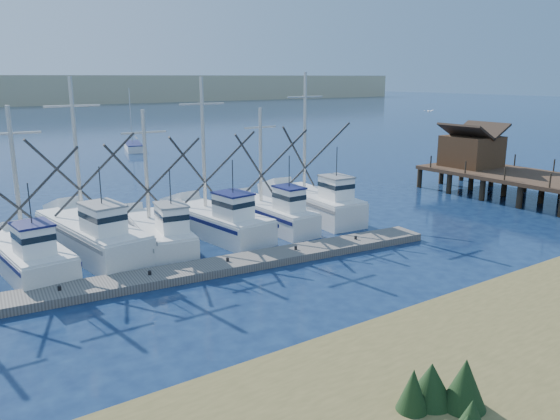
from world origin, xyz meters
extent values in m
plane|color=#0D1B3B|center=(0.00, 0.00, 0.00)|extent=(500.00, 500.00, 0.00)
cube|color=slate|center=(-8.67, 6.41, 0.20)|extent=(30.19, 5.01, 0.40)
cylinder|color=black|center=(21.50, 5.00, 0.85)|extent=(0.44, 0.44, 1.70)
cube|color=black|center=(21.50, 5.00, 1.85)|extent=(7.00, 20.00, 0.30)
cube|color=#4C331E|center=(21.50, 12.00, 3.30)|extent=(4.00, 4.00, 2.60)
cube|color=silver|center=(-14.04, 11.38, 0.66)|extent=(3.27, 7.55, 1.33)
cube|color=white|center=(-14.04, 9.50, 2.08)|extent=(1.66, 1.92, 1.50)
cylinder|color=#B7B2A8|center=(-14.04, 12.64, 4.74)|extent=(0.22, 0.22, 6.83)
cube|color=silver|center=(-10.64, 12.45, 0.85)|extent=(3.89, 9.74, 1.70)
cube|color=white|center=(-10.64, 10.02, 2.45)|extent=(1.85, 2.49, 1.50)
cylinder|color=#B7B2A8|center=(-10.64, 14.06, 5.62)|extent=(0.22, 0.22, 7.83)
cube|color=silver|center=(-7.10, 11.65, 0.65)|extent=(3.54, 8.14, 1.30)
cube|color=white|center=(-7.10, 9.63, 2.05)|extent=(1.67, 2.10, 1.50)
cylinder|color=#B7B2A8|center=(-7.10, 12.99, 4.50)|extent=(0.22, 0.22, 6.40)
cube|color=silver|center=(-3.24, 11.88, 0.72)|extent=(3.74, 8.61, 1.43)
cube|color=white|center=(-3.24, 9.74, 2.18)|extent=(1.81, 2.21, 1.50)
cylinder|color=#B7B2A8|center=(-3.24, 13.30, 5.48)|extent=(0.22, 0.22, 8.08)
cube|color=silver|center=(0.58, 11.47, 0.70)|extent=(2.26, 7.55, 1.39)
cube|color=white|center=(0.58, 9.55, 2.14)|extent=(1.27, 1.85, 1.50)
cylinder|color=#B7B2A8|center=(0.58, 12.75, 4.49)|extent=(0.22, 0.22, 6.19)
cube|color=silver|center=(4.45, 11.75, 0.81)|extent=(3.24, 8.24, 1.63)
cube|color=white|center=(4.45, 9.68, 2.38)|extent=(1.68, 2.08, 1.50)
cylinder|color=#B7B2A8|center=(4.45, 13.13, 5.72)|extent=(0.22, 0.22, 8.18)
cube|color=silver|center=(6.47, 53.35, 0.45)|extent=(3.50, 6.88, 0.90)
cylinder|color=#B7B2A8|center=(6.47, 53.65, 4.50)|extent=(0.12, 0.12, 7.20)
sphere|color=white|center=(12.80, 9.53, 7.10)|extent=(0.18, 0.18, 0.18)
cube|color=white|center=(12.53, 9.53, 7.12)|extent=(0.44, 0.11, 0.12)
cube|color=white|center=(13.06, 9.53, 7.12)|extent=(0.44, 0.11, 0.12)
camera|label=1|loc=(-18.35, -17.00, 9.50)|focal=35.00mm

